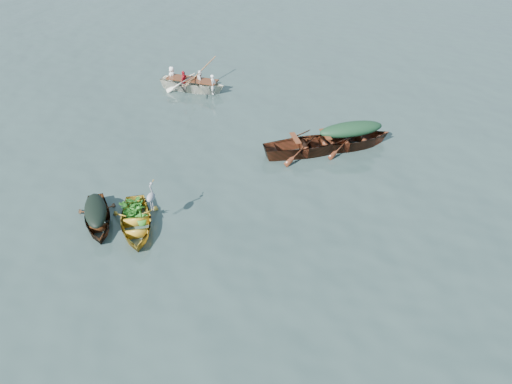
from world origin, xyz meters
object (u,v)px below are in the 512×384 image
at_px(open_wooden_boat, 309,153).
at_px(heron, 151,202).
at_px(yellow_dinghy, 137,229).
at_px(dark_covered_boat, 99,224).
at_px(green_tarp_boat, 349,147).
at_px(rowed_boat, 193,90).

distance_m(open_wooden_boat, heron, 6.69).
distance_m(yellow_dinghy, dark_covered_boat, 1.23).
relative_size(yellow_dinghy, green_tarp_boat, 0.71).
bearing_deg(open_wooden_boat, yellow_dinghy, 114.13).
height_order(yellow_dinghy, dark_covered_boat, yellow_dinghy).
xyz_separation_m(green_tarp_boat, open_wooden_boat, (-1.44, -0.71, 0.00)).
bearing_deg(green_tarp_boat, rowed_boat, 35.70).
bearing_deg(yellow_dinghy, heron, 5.19).
bearing_deg(open_wooden_boat, green_tarp_boat, -88.94).
height_order(yellow_dinghy, open_wooden_boat, open_wooden_boat).
bearing_deg(rowed_boat, yellow_dinghy, -165.46).
bearing_deg(rowed_boat, dark_covered_boat, -172.46).
relative_size(open_wooden_boat, rowed_boat, 1.10).
distance_m(green_tarp_boat, heron, 8.17).
bearing_deg(open_wooden_boat, dark_covered_boat, 107.42).
bearing_deg(heron, dark_covered_boat, 165.47).
xyz_separation_m(rowed_boat, heron, (1.75, -9.79, 0.90)).
relative_size(green_tarp_boat, heron, 4.92).
height_order(dark_covered_boat, open_wooden_boat, open_wooden_boat).
bearing_deg(green_tarp_boat, open_wooden_boat, 90.00).
distance_m(yellow_dinghy, green_tarp_boat, 8.64).
bearing_deg(rowed_boat, open_wooden_boat, -120.69).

